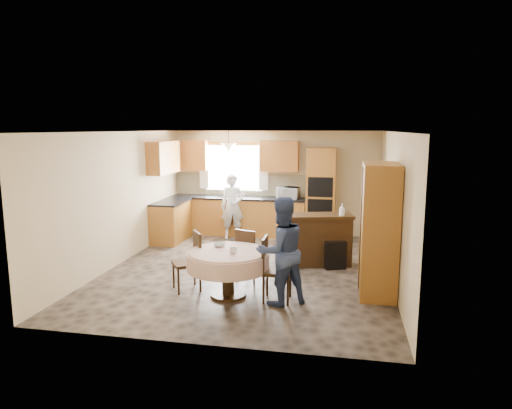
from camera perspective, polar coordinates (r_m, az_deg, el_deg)
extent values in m
cube|color=brown|center=(8.46, -0.91, -8.09)|extent=(5.00, 6.00, 0.01)
cube|color=white|center=(8.06, -0.95, 9.09)|extent=(5.00, 6.00, 0.01)
cube|color=tan|center=(11.09, 2.27, 2.73)|extent=(5.00, 0.02, 2.50)
cube|color=tan|center=(5.33, -7.62, -4.80)|extent=(5.00, 0.02, 2.50)
cube|color=tan|center=(9.02, -16.67, 0.77)|extent=(0.02, 6.00, 2.50)
cube|color=tan|center=(8.04, 16.78, -0.27)|extent=(0.02, 6.00, 2.50)
cube|color=white|center=(11.23, -2.79, 4.61)|extent=(1.40, 0.03, 1.10)
cube|color=white|center=(11.38, -6.54, 4.87)|extent=(0.22, 0.02, 1.15)
cube|color=white|center=(11.03, 0.94, 4.79)|extent=(0.22, 0.02, 1.15)
cube|color=#BC7532|center=(11.09, -2.34, -1.51)|extent=(3.30, 0.60, 0.88)
cube|color=black|center=(11.01, -2.35, 0.84)|extent=(3.30, 0.64, 0.04)
cube|color=#BC7532|center=(10.65, -10.55, -2.13)|extent=(0.60, 1.20, 0.88)
cube|color=black|center=(10.56, -10.63, 0.32)|extent=(0.64, 1.20, 0.04)
cube|color=beige|center=(11.25, -2.02, 2.47)|extent=(3.30, 0.02, 0.55)
cube|color=#BD762F|center=(11.37, -8.16, 6.15)|extent=(0.85, 0.33, 0.72)
cube|color=#BD762F|center=(10.85, 2.95, 6.07)|extent=(0.90, 0.33, 0.72)
cube|color=#BD762F|center=(10.50, -11.49, 5.78)|extent=(0.33, 1.20, 0.72)
cube|color=#BC7532|center=(10.70, 8.11, 1.37)|extent=(0.66, 0.62, 2.12)
cube|color=black|center=(10.36, 8.05, 2.16)|extent=(0.56, 0.01, 0.45)
cube|color=black|center=(10.44, 7.98, -0.56)|extent=(0.56, 0.01, 0.45)
cone|color=beige|center=(10.74, -3.43, 7.16)|extent=(0.36, 0.36, 0.18)
cube|color=#3A220F|center=(8.71, 7.72, -4.57)|extent=(1.36, 0.81, 0.91)
cube|color=black|center=(8.58, 9.77, -6.16)|extent=(0.45, 0.38, 0.52)
cube|color=#BC7532|center=(7.29, 15.10, -3.02)|extent=(0.53, 1.07, 2.04)
cylinder|color=#3A220F|center=(7.09, -3.51, -8.86)|extent=(0.18, 0.18, 0.65)
cylinder|color=#3A220F|center=(7.19, -3.48, -11.18)|extent=(0.55, 0.55, 0.04)
cylinder|color=#EFE5C4|center=(6.98, -3.54, -6.01)|extent=(1.20, 1.20, 0.05)
cylinder|color=#EFE5C4|center=(7.02, -3.53, -7.02)|extent=(1.26, 1.26, 0.26)
cube|color=#3A220F|center=(7.39, -8.69, -7.31)|extent=(0.56, 0.56, 0.05)
cube|color=#3A220F|center=(7.36, -7.35, -5.23)|extent=(0.25, 0.34, 0.48)
cylinder|color=#3A220F|center=(7.36, -10.39, -9.28)|extent=(0.03, 0.03, 0.42)
cylinder|color=#3A220F|center=(7.25, -7.80, -9.51)|extent=(0.03, 0.03, 0.42)
cylinder|color=#3A220F|center=(7.67, -9.44, -8.47)|extent=(0.03, 0.03, 0.42)
cylinder|color=#3A220F|center=(7.56, -6.94, -8.68)|extent=(0.03, 0.03, 0.42)
cube|color=#3A220F|center=(7.76, -0.69, -6.49)|extent=(0.50, 0.50, 0.05)
cube|color=#3A220F|center=(7.55, -1.39, -4.97)|extent=(0.36, 0.16, 0.47)
cylinder|color=#3A220F|center=(7.70, -2.18, -8.33)|extent=(0.03, 0.03, 0.40)
cylinder|color=#3A220F|center=(7.63, 0.31, -8.48)|extent=(0.03, 0.03, 0.40)
cylinder|color=#3A220F|center=(8.01, -1.63, -7.61)|extent=(0.03, 0.03, 0.40)
cylinder|color=#3A220F|center=(7.95, 0.76, -7.74)|extent=(0.03, 0.03, 0.40)
cube|color=#3A220F|center=(6.87, 2.68, -8.37)|extent=(0.43, 0.43, 0.05)
cube|color=#3A220F|center=(6.82, 1.11, -6.14)|extent=(0.05, 0.40, 0.50)
cylinder|color=#3A220F|center=(6.81, 0.92, -10.63)|extent=(0.04, 0.04, 0.43)
cylinder|color=#3A220F|center=(6.76, 3.98, -10.81)|extent=(0.04, 0.04, 0.43)
cylinder|color=#3A220F|center=(7.14, 1.43, -9.65)|extent=(0.04, 0.04, 0.43)
cylinder|color=#3A220F|center=(7.10, 4.34, -9.81)|extent=(0.04, 0.04, 0.43)
cube|color=gold|center=(9.17, 15.98, 3.24)|extent=(0.05, 0.58, 0.48)
cube|color=silver|center=(9.17, 15.79, 3.25)|extent=(0.01, 0.48, 0.38)
imported|color=silver|center=(10.72, 4.03, 1.45)|extent=(0.54, 0.39, 0.28)
imported|color=silver|center=(10.66, -2.93, -0.25)|extent=(0.63, 0.49, 1.51)
imported|color=navy|center=(6.67, 3.14, -5.84)|extent=(0.98, 0.94, 1.59)
imported|color=#B2B2B2|center=(8.64, 5.07, -1.39)|extent=(0.21, 0.21, 0.05)
imported|color=silver|center=(8.57, 10.69, -0.81)|extent=(0.12, 0.12, 0.28)
imported|color=#B2B2B2|center=(6.82, -2.88, -5.80)|extent=(0.15, 0.15, 0.09)
imported|color=#B2B2B2|center=(7.23, -4.58, -5.04)|extent=(0.22, 0.22, 0.06)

